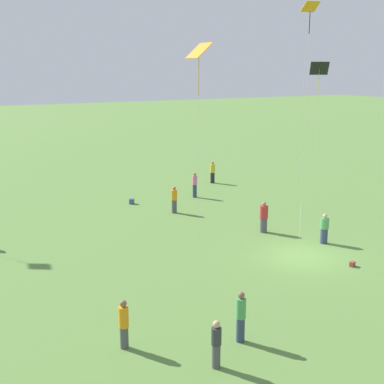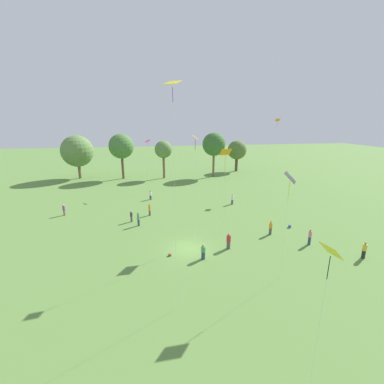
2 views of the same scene
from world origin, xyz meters
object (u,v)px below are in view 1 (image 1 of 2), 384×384
(person_7, at_px, (174,200))
(picnic_bag_1, at_px, (352,264))
(person_4, at_px, (195,185))
(kite_0, at_px, (319,72))
(picnic_bag_0, at_px, (132,201))
(person_11, at_px, (124,324))
(kite_8, at_px, (199,56))
(person_8, at_px, (241,317))
(kite_1, at_px, (310,23))
(person_9, at_px, (216,344))
(person_5, at_px, (264,217))
(person_1, at_px, (324,229))
(person_2, at_px, (213,172))

(person_7, bearing_deg, picnic_bag_1, -67.48)
(person_4, relative_size, kite_0, 0.19)
(picnic_bag_0, bearing_deg, person_4, -95.23)
(person_4, bearing_deg, person_11, 86.47)
(picnic_bag_1, bearing_deg, kite_8, 32.10)
(person_8, xyz_separation_m, kite_1, (6.18, -7.84, 10.37))
(person_11, relative_size, kite_0, 0.18)
(person_9, relative_size, picnic_bag_1, 4.64)
(person_4, distance_m, person_5, 9.39)
(person_8, height_order, kite_1, kite_1)
(person_7, xyz_separation_m, picnic_bag_0, (3.55, 1.51, -0.70))
(person_8, height_order, kite_0, kite_0)
(person_11, bearing_deg, person_8, 21.55)
(person_8, xyz_separation_m, picnic_bag_0, (19.66, -4.23, -0.76))
(person_4, xyz_separation_m, kite_0, (-6.57, -5.44, 8.07))
(kite_1, height_order, picnic_bag_0, kite_1)
(person_1, relative_size, person_11, 0.95)
(picnic_bag_1, bearing_deg, picnic_bag_0, 15.51)
(person_5, relative_size, picnic_bag_1, 5.19)
(person_5, distance_m, person_9, 14.71)
(person_5, bearing_deg, kite_8, 149.92)
(picnic_bag_1, bearing_deg, person_8, 110.91)
(person_9, height_order, kite_8, kite_8)
(picnic_bag_0, distance_m, picnic_bag_1, 16.93)
(person_4, xyz_separation_m, picnic_bag_1, (-15.87, 0.28, -0.81))
(kite_0, relative_size, picnic_bag_1, 27.77)
(person_11, xyz_separation_m, kite_8, (8.88, -8.00, 8.98))
(person_1, height_order, picnic_bag_1, person_1)
(person_1, height_order, person_9, person_1)
(person_1, bearing_deg, kite_8, 150.67)
(person_2, distance_m, person_5, 13.71)
(kite_0, height_order, kite_8, kite_8)
(kite_1, height_order, kite_8, kite_1)
(kite_1, xyz_separation_m, picnic_bag_0, (13.48, 3.61, -11.13))
(person_7, bearing_deg, person_4, 52.54)
(person_5, xyz_separation_m, kite_8, (0.58, 4.01, 8.98))
(kite_8, bearing_deg, person_7, -151.37)
(person_8, relative_size, person_9, 1.14)
(kite_8, bearing_deg, person_2, -171.48)
(person_5, distance_m, picnic_bag_1, 6.57)
(kite_0, bearing_deg, person_9, 121.59)
(person_1, distance_m, picnic_bag_0, 14.24)
(picnic_bag_0, bearing_deg, person_8, 167.85)
(person_1, distance_m, picnic_bag_1, 3.57)
(person_1, relative_size, kite_1, 0.13)
(person_5, height_order, kite_1, kite_1)
(person_5, bearing_deg, kite_0, 2.59)
(person_9, bearing_deg, person_7, -110.33)
(person_9, bearing_deg, person_5, -129.52)
(person_2, bearing_deg, kite_1, 29.98)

